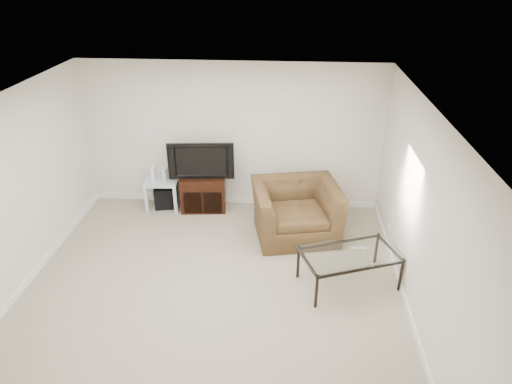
# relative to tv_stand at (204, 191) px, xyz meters

# --- Properties ---
(floor) EXTENTS (5.00, 5.00, 0.00)m
(floor) POSITION_rel_tv_stand_xyz_m (0.49, -2.28, -0.31)
(floor) COLOR tan
(floor) RESTS_ON ground
(ceiling) EXTENTS (5.00, 5.00, 0.00)m
(ceiling) POSITION_rel_tv_stand_xyz_m (0.49, -2.28, 2.19)
(ceiling) COLOR white
(ceiling) RESTS_ON ground
(wall_back) EXTENTS (5.00, 0.02, 2.50)m
(wall_back) POSITION_rel_tv_stand_xyz_m (0.49, 0.22, 0.94)
(wall_back) COLOR silver
(wall_back) RESTS_ON ground
(wall_left) EXTENTS (0.02, 5.00, 2.50)m
(wall_left) POSITION_rel_tv_stand_xyz_m (-2.01, -2.28, 0.94)
(wall_left) COLOR silver
(wall_left) RESTS_ON ground
(wall_right) EXTENTS (0.02, 5.00, 2.50)m
(wall_right) POSITION_rel_tv_stand_xyz_m (2.99, -2.28, 0.94)
(wall_right) COLOR silver
(wall_right) RESTS_ON ground
(plate_back) EXTENTS (0.12, 0.02, 0.12)m
(plate_back) POSITION_rel_tv_stand_xyz_m (-0.91, 0.21, 0.94)
(plate_back) COLOR white
(plate_back) RESTS_ON wall_back
(plate_right_switch) EXTENTS (0.02, 0.09, 0.13)m
(plate_right_switch) POSITION_rel_tv_stand_xyz_m (2.98, -0.68, 0.94)
(plate_right_switch) COLOR white
(plate_right_switch) RESTS_ON wall_right
(plate_right_outlet) EXTENTS (0.02, 0.08, 0.12)m
(plate_right_outlet) POSITION_rel_tv_stand_xyz_m (2.98, -0.98, -0.01)
(plate_right_outlet) COLOR white
(plate_right_outlet) RESTS_ON wall_right
(tv_stand) EXTENTS (0.80, 0.60, 0.63)m
(tv_stand) POSITION_rel_tv_stand_xyz_m (0.00, 0.00, 0.00)
(tv_stand) COLOR black
(tv_stand) RESTS_ON floor
(dvd_player) EXTENTS (0.45, 0.33, 0.06)m
(dvd_player) POSITION_rel_tv_stand_xyz_m (0.00, -0.04, 0.21)
(dvd_player) COLOR black
(dvd_player) RESTS_ON tv_stand
(television) EXTENTS (1.03, 0.30, 0.63)m
(television) POSITION_rel_tv_stand_xyz_m (0.00, -0.03, 0.63)
(television) COLOR black
(television) RESTS_ON tv_stand
(side_table) EXTENTS (0.59, 0.59, 0.53)m
(side_table) POSITION_rel_tv_stand_xyz_m (-0.71, 0.00, -0.05)
(side_table) COLOR silver
(side_table) RESTS_ON floor
(subwoofer) EXTENTS (0.45, 0.45, 0.38)m
(subwoofer) POSITION_rel_tv_stand_xyz_m (-0.68, 0.02, -0.13)
(subwoofer) COLOR black
(subwoofer) RESTS_ON floor
(game_console) EXTENTS (0.07, 0.18, 0.24)m
(game_console) POSITION_rel_tv_stand_xyz_m (-0.84, -0.03, 0.33)
(game_console) COLOR white
(game_console) RESTS_ON side_table
(game_case) EXTENTS (0.06, 0.16, 0.21)m
(game_case) POSITION_rel_tv_stand_xyz_m (-0.64, -0.02, 0.32)
(game_case) COLOR silver
(game_case) RESTS_ON side_table
(recliner) EXTENTS (1.44, 1.09, 1.13)m
(recliner) POSITION_rel_tv_stand_xyz_m (1.59, -0.74, 0.25)
(recliner) COLOR #482E20
(recliner) RESTS_ON floor
(coffee_table) EXTENTS (1.45, 1.12, 0.50)m
(coffee_table) POSITION_rel_tv_stand_xyz_m (2.29, -1.93, -0.06)
(coffee_table) COLOR black
(coffee_table) RESTS_ON floor
(remote) EXTENTS (0.20, 0.07, 0.02)m
(remote) POSITION_rel_tv_stand_xyz_m (2.41, -1.84, 0.20)
(remote) COLOR #B2B2B7
(remote) RESTS_ON coffee_table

